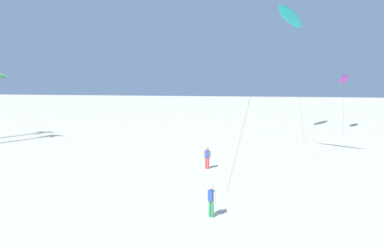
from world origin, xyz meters
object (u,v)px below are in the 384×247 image
at_px(flying_kite_0, 291,17).
at_px(flying_kite_1, 344,79).
at_px(person_foreground_walker, 211,200).
at_px(person_near_left, 207,157).

distance_m(flying_kite_0, flying_kite_1, 11.18).
bearing_deg(flying_kite_1, person_foreground_walker, -105.95).
distance_m(person_foreground_walker, person_near_left, 11.73).
height_order(person_foreground_walker, person_near_left, person_near_left).
distance_m(flying_kite_0, person_foreground_walker, 38.61).
bearing_deg(flying_kite_1, flying_kite_0, -149.36).
bearing_deg(flying_kite_0, person_foreground_walker, -96.99).
relative_size(person_foreground_walker, person_near_left, 0.97).
xyz_separation_m(flying_kite_1, person_foreground_walker, (-11.48, -40.16, -5.72)).
xyz_separation_m(person_foreground_walker, person_near_left, (-2.04, 11.55, 0.02)).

